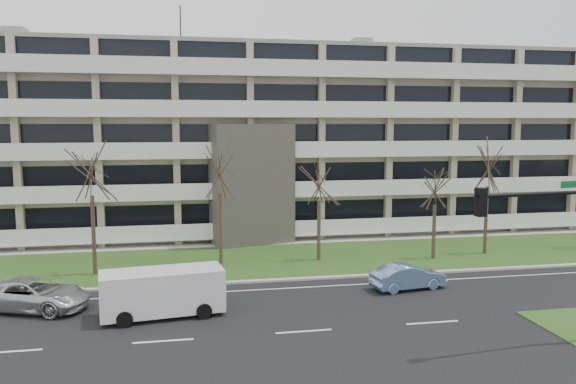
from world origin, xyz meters
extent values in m
plane|color=black|center=(0.00, 0.00, 0.00)|extent=(160.00, 160.00, 0.00)
cube|color=#304B19|center=(0.00, 13.00, 0.03)|extent=(90.00, 10.00, 0.06)
cube|color=#B2B2AD|center=(0.00, 8.00, 0.06)|extent=(90.00, 0.35, 0.12)
cube|color=#B2B2AD|center=(0.00, 18.50, 0.04)|extent=(90.00, 2.00, 0.08)
cube|color=white|center=(0.00, 6.50, 0.01)|extent=(90.00, 0.12, 0.01)
cube|color=#BCB092|center=(0.00, 25.50, 7.50)|extent=(60.00, 12.00, 15.00)
cube|color=gray|center=(0.00, 25.50, 15.15)|extent=(60.50, 12.50, 0.30)
cube|color=#4C4742|center=(0.00, 18.50, 4.50)|extent=(6.39, 3.69, 9.00)
cube|color=black|center=(0.00, 18.30, 2.00)|extent=(4.92, 1.19, 3.50)
cube|color=gray|center=(-18.00, 25.50, 15.90)|extent=(2.00, 2.00, 1.20)
cylinder|color=black|center=(-5.00, 25.50, 17.00)|extent=(0.10, 0.10, 3.50)
cube|color=black|center=(0.00, 19.48, 2.10)|extent=(58.00, 0.10, 1.80)
cube|color=white|center=(0.00, 18.80, 0.60)|extent=(58.00, 1.40, 0.22)
cube|color=white|center=(0.00, 18.15, 1.20)|extent=(58.00, 0.08, 1.00)
cube|color=black|center=(0.00, 19.48, 5.10)|extent=(58.00, 0.10, 1.80)
cube|color=white|center=(0.00, 18.80, 3.60)|extent=(58.00, 1.40, 0.22)
cube|color=white|center=(0.00, 18.15, 4.20)|extent=(58.00, 0.08, 1.00)
cube|color=black|center=(0.00, 19.48, 8.10)|extent=(58.00, 0.10, 1.80)
cube|color=white|center=(0.00, 18.80, 6.60)|extent=(58.00, 1.40, 0.22)
cube|color=white|center=(0.00, 18.15, 7.20)|extent=(58.00, 0.08, 1.00)
cube|color=black|center=(0.00, 19.48, 11.10)|extent=(58.00, 0.10, 1.80)
cube|color=white|center=(0.00, 18.80, 9.60)|extent=(58.00, 1.40, 0.22)
cube|color=white|center=(0.00, 18.15, 10.20)|extent=(58.00, 0.08, 1.00)
cube|color=black|center=(0.00, 19.48, 14.10)|extent=(58.00, 0.10, 1.80)
cube|color=white|center=(0.00, 18.80, 12.60)|extent=(58.00, 1.40, 0.22)
cube|color=white|center=(0.00, 18.15, 13.20)|extent=(58.00, 0.08, 1.00)
imported|color=silver|center=(-12.33, 5.24, 0.76)|extent=(6.02, 4.22, 1.52)
imported|color=#779DCF|center=(6.96, 5.19, 0.69)|extent=(4.36, 2.12, 1.38)
cube|color=white|center=(-6.11, 3.22, 1.20)|extent=(5.86, 2.81, 1.98)
cube|color=black|center=(-6.11, 3.22, 1.77)|extent=(5.43, 2.60, 0.73)
cube|color=white|center=(-3.47, 3.57, 1.04)|extent=(0.62, 2.01, 1.25)
cylinder|color=black|center=(-7.73, 1.95, 0.37)|extent=(0.76, 0.35, 0.73)
cylinder|color=black|center=(-8.01, 4.02, 0.37)|extent=(0.76, 0.35, 0.73)
cylinder|color=black|center=(-4.22, 2.42, 0.37)|extent=(0.76, 0.35, 0.73)
cylinder|color=black|center=(-4.49, 4.49, 0.37)|extent=(0.76, 0.35, 0.73)
cylinder|color=black|center=(8.55, -3.58, 6.30)|extent=(5.63, 0.73, 0.15)
cube|color=black|center=(5.95, -3.85, 6.08)|extent=(0.38, 0.38, 1.09)
sphere|color=red|center=(5.95, -3.85, 6.43)|extent=(0.22, 0.22, 0.22)
sphere|color=orange|center=(5.95, -3.85, 6.08)|extent=(0.22, 0.22, 0.22)
sphere|color=green|center=(5.95, -3.85, 5.73)|extent=(0.22, 0.22, 0.22)
cube|color=#0C5926|center=(10.06, -3.42, 6.62)|extent=(0.98, 0.14, 0.27)
cylinder|color=#382B21|center=(-10.35, 11.29, 2.40)|extent=(0.24, 0.24, 4.80)
cylinder|color=#382B21|center=(-2.76, 12.58, 2.30)|extent=(0.24, 0.24, 4.61)
cylinder|color=#382B21|center=(3.66, 12.32, 2.01)|extent=(0.24, 0.24, 4.01)
cylinder|color=#382B21|center=(11.33, 11.36, 1.83)|extent=(0.24, 0.24, 3.67)
cylinder|color=#382B21|center=(15.47, 12.04, 2.37)|extent=(0.24, 0.24, 4.74)
camera|label=1|loc=(-5.00, -23.03, 9.00)|focal=35.00mm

